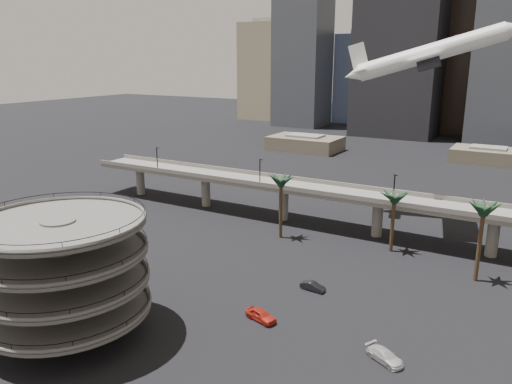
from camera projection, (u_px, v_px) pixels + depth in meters
The scene contains 10 objects.
ground at pixel (164, 347), 64.44m from camera, with size 700.00×700.00×0.00m, color black.
parking_ramp at pixel (63, 267), 64.90m from camera, with size 22.20×22.20×17.35m.
overpass at pixel (329, 195), 108.37m from camera, with size 130.00×9.30×14.70m.
palm_trees at pixel (379, 197), 91.84m from camera, with size 42.40×10.40×14.00m.
low_buildings at pixel (439, 154), 178.92m from camera, with size 135.00×27.50×6.80m.
skyline at pixel (500, 36), 226.04m from camera, with size 269.00×86.00×125.83m.
airborne_jet at pixel (429, 54), 108.77m from camera, with size 37.45×33.72×14.38m.
car_a at pixel (261, 315), 70.85m from camera, with size 1.98×4.93×1.68m, color red.
car_b at pixel (313, 286), 80.10m from camera, with size 1.44×4.12×1.36m, color black.
car_c at pixel (385, 356), 61.26m from camera, with size 2.08×5.13×1.49m, color beige.
Camera 1 is at (39.14, -43.17, 36.10)m, focal length 35.00 mm.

